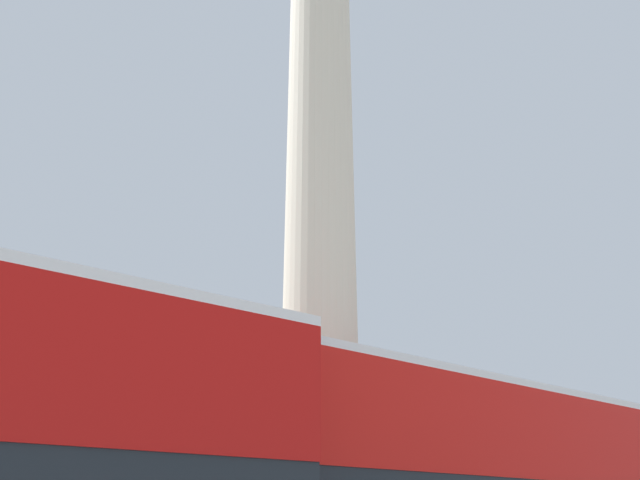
% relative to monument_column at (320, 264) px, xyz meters
% --- Properties ---
extents(monument_column, '(5.00, 5.00, 22.70)m').
position_rel_monument_column_xyz_m(monument_column, '(0.00, 0.00, 0.00)').
color(monument_column, '#BCB29E').
rests_on(monument_column, ground_plane).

